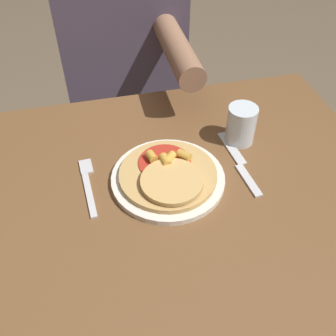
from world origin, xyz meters
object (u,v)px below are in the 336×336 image
Objects in this scene: pizza at (169,174)px; fork at (88,183)px; person_diner at (126,64)px; dining_table at (165,226)px; plate at (168,179)px; knife at (240,163)px; drinking_glass at (241,125)px.

fork is at bearing 168.35° from pizza.
person_diner is (-0.01, 0.60, -0.06)m from pizza.
dining_table is 0.62m from person_diner.
dining_table is at bearing -118.69° from plate.
fork is (-0.16, 0.05, 0.14)m from dining_table.
knife is (0.19, 0.04, 0.14)m from dining_table.
person_diner is at bearing 107.30° from knife.
fork is at bearing -106.55° from person_diner.
dining_table is at bearing -151.05° from drinking_glass.
knife is at bearing 6.05° from pizza.
drinking_glass is (0.20, 0.10, 0.02)m from pizza.
plate is at bearing 96.95° from pizza.
drinking_glass is at bearing 70.97° from knife.
drinking_glass is at bearing 9.63° from fork.
pizza is at bearing -89.30° from person_diner.
drinking_glass is at bearing 25.39° from plate.
dining_table is 5.71× the size of fork.
pizza is 0.18m from fork.
drinking_glass is at bearing -67.28° from person_diner.
pizza is 0.97× the size of knife.
dining_table is at bearing -124.43° from pizza.
dining_table is at bearing -90.53° from person_diner.
fork is at bearing 169.56° from plate.
pizza is at bearing -173.95° from knife.
plate is (0.01, 0.02, 0.14)m from dining_table.
dining_table is at bearing -18.75° from fork.
dining_table is 0.23m from knife.
knife is at bearing -109.03° from drinking_glass.
person_diner reaches higher than drinking_glass.
fork is 0.15× the size of person_diner.
knife is at bearing 4.76° from plate.
fork and knife have the same top height.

